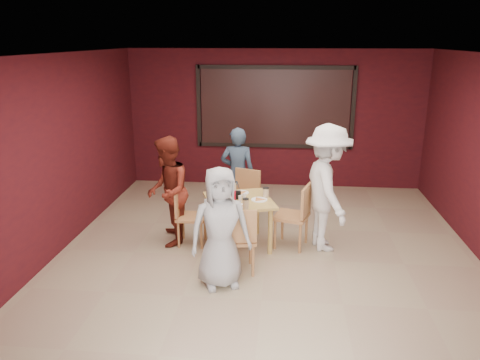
# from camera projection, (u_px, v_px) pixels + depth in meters

# --- Properties ---
(floor) EXTENTS (7.00, 7.00, 0.00)m
(floor) POSITION_uv_depth(u_px,v_px,m) (266.00, 258.00, 6.64)
(floor) COLOR tan
(floor) RESTS_ON ground
(window_blinds) EXTENTS (3.00, 0.02, 1.50)m
(window_blinds) POSITION_uv_depth(u_px,v_px,m) (275.00, 107.00, 9.45)
(window_blinds) COLOR black
(dining_table) EXTENTS (1.18, 1.18, 0.89)m
(dining_table) POSITION_uv_depth(u_px,v_px,m) (239.00, 205.00, 6.86)
(dining_table) COLOR tan
(dining_table) RESTS_ON floor
(chair_front) EXTENTS (0.52, 0.52, 0.93)m
(chair_front) POSITION_uv_depth(u_px,v_px,m) (238.00, 236.00, 6.07)
(chair_front) COLOR #B27D45
(chair_front) RESTS_ON floor
(chair_back) EXTENTS (0.58, 0.58, 0.93)m
(chair_back) POSITION_uv_depth(u_px,v_px,m) (245.00, 195.00, 7.70)
(chair_back) COLOR #B27D45
(chair_back) RESTS_ON floor
(chair_left) EXTENTS (0.42, 0.42, 0.87)m
(chair_left) POSITION_uv_depth(u_px,v_px,m) (187.00, 213.00, 6.98)
(chair_left) COLOR #B27D45
(chair_left) RESTS_ON floor
(chair_right) EXTENTS (0.58, 0.58, 0.97)m
(chair_right) POSITION_uv_depth(u_px,v_px,m) (297.00, 213.00, 6.85)
(chair_right) COLOR #B27D45
(chair_right) RESTS_ON floor
(diner_front) EXTENTS (0.88, 0.73, 1.54)m
(diner_front) POSITION_uv_depth(u_px,v_px,m) (220.00, 228.00, 5.72)
(diner_front) COLOR #ACACAC
(diner_front) RESTS_ON floor
(diner_back) EXTENTS (0.58, 0.38, 1.58)m
(diner_back) POSITION_uv_depth(u_px,v_px,m) (238.00, 173.00, 7.94)
(diner_back) COLOR #304255
(diner_back) RESTS_ON floor
(diner_left) EXTENTS (0.76, 0.90, 1.64)m
(diner_left) POSITION_uv_depth(u_px,v_px,m) (168.00, 191.00, 6.93)
(diner_left) COLOR maroon
(diner_left) RESTS_ON floor
(diner_right) EXTENTS (0.95, 1.33, 1.85)m
(diner_right) POSITION_uv_depth(u_px,v_px,m) (327.00, 188.00, 6.72)
(diner_right) COLOR white
(diner_right) RESTS_ON floor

